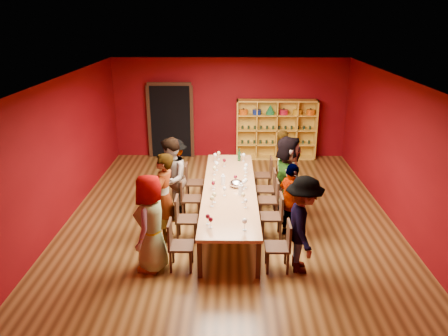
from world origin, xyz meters
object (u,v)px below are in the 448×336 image
at_px(shelving_unit, 276,127).
at_px(chair_person_left_2, 187,196).
at_px(person_left_0, 151,223).
at_px(chair_person_right_3, 269,187).
at_px(tasting_table, 229,190).
at_px(person_right_3, 286,173).
at_px(person_right_1, 291,201).
at_px(chair_person_left_0, 176,242).
at_px(spittoon_bowl, 237,184).
at_px(chair_person_right_1, 275,214).
at_px(person_right_2, 287,179).
at_px(person_left_2, 171,179).
at_px(person_right_4, 284,162).
at_px(chair_person_right_0, 282,244).
at_px(person_left_1, 164,198).
at_px(wine_bottle, 239,156).
at_px(chair_person_left_1, 183,216).
at_px(chair_person_left_3, 191,180).
at_px(chair_person_right_4, 266,173).
at_px(person_right_0, 303,225).
at_px(chair_person_right_2, 272,197).
at_px(person_left_3, 176,170).

distance_m(shelving_unit, chair_person_left_2, 4.80).
height_order(person_left_0, chair_person_right_3, person_left_0).
bearing_deg(tasting_table, person_right_3, 28.99).
bearing_deg(person_right_1, chair_person_left_0, 98.53).
bearing_deg(spittoon_bowl, chair_person_right_1, -45.55).
distance_m(person_left_0, person_right_2, 3.22).
bearing_deg(spittoon_bowl, person_left_0, -127.35).
xyz_separation_m(person_left_2, person_right_4, (2.58, 1.47, -0.11)).
height_order(chair_person_right_0, chair_person_right_3, same).
xyz_separation_m(chair_person_left_0, person_left_1, (-0.35, 1.03, 0.39)).
bearing_deg(chair_person_right_1, wine_bottle, 105.19).
bearing_deg(chair_person_left_1, chair_person_left_3, 90.00).
distance_m(tasting_table, chair_person_right_0, 2.11).
bearing_deg(shelving_unit, person_left_1, -117.20).
xyz_separation_m(person_left_2, chair_person_left_3, (0.35, 0.95, -0.40)).
distance_m(person_right_1, chair_person_right_4, 2.35).
xyz_separation_m(tasting_table, person_right_0, (1.25, -1.89, 0.16)).
bearing_deg(shelving_unit, spittoon_bowl, -106.36).
xyz_separation_m(chair_person_right_4, wine_bottle, (-0.67, 0.16, 0.38)).
bearing_deg(tasting_table, shelving_unit, 72.08).
height_order(person_left_1, chair_person_left_2, person_left_1).
relative_size(chair_person_left_1, person_right_4, 0.57).
height_order(chair_person_right_1, chair_person_right_2, same).
height_order(chair_person_right_0, chair_person_right_1, same).
height_order(chair_person_left_0, chair_person_right_2, same).
xyz_separation_m(chair_person_left_2, chair_person_right_3, (1.82, 0.57, 0.00)).
distance_m(shelving_unit, spittoon_bowl, 4.43).
bearing_deg(person_right_4, wine_bottle, 98.92).
relative_size(chair_person_left_0, person_right_2, 0.48).
distance_m(chair_person_left_3, chair_person_right_3, 1.86).
bearing_deg(person_left_3, wine_bottle, 105.45).
relative_size(shelving_unit, person_right_0, 1.39).
distance_m(person_right_1, wine_bottle, 2.67).
relative_size(person_right_2, wine_bottle, 5.84).
height_order(shelving_unit, person_right_0, shelving_unit).
xyz_separation_m(person_left_0, wine_bottle, (1.57, 3.65, 0.01)).
bearing_deg(person_left_0, chair_person_right_1, 126.46).
height_order(person_right_1, wine_bottle, person_right_1).
relative_size(tasting_table, chair_person_right_1, 5.06).
distance_m(person_right_1, person_right_4, 2.32).
height_order(chair_person_left_2, chair_person_right_4, same).
xyz_separation_m(person_right_1, wine_bottle, (-0.97, 2.48, 0.11)).
height_order(chair_person_left_2, wine_bottle, wine_bottle).
xyz_separation_m(person_right_4, spittoon_bowl, (-1.18, -1.54, 0.03)).
bearing_deg(chair_person_right_4, chair_person_left_3, -164.02).
bearing_deg(person_right_2, tasting_table, 85.32).
bearing_deg(spittoon_bowl, person_right_4, 52.72).
xyz_separation_m(chair_person_left_2, person_right_2, (2.13, -0.05, 0.44)).
bearing_deg(chair_person_left_0, chair_person_right_0, -0.51).
bearing_deg(chair_person_right_2, person_left_2, 178.57).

